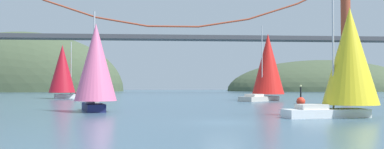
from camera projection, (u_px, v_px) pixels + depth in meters
The scene contains 9 objects.
ground_plane at pixel (223, 122), 27.22m from camera, with size 360.00×360.00×0.00m, color #426075.
headland_left at pixel (21, 91), 157.52m from camera, with size 75.07×44.00×44.23m, color #425138.
headland_right at pixel (323, 91), 166.42m from camera, with size 75.46×44.00×24.23m, color #425138.
suspension_bridge at pixel (173, 36), 122.30m from camera, with size 138.58×6.00×33.70m.
sailboat_pink_spinnaker at pixel (96, 65), 37.75m from camera, with size 4.53×7.28×9.17m.
sailboat_yellow_sail at pixel (348, 59), 31.88m from camera, with size 7.66×4.70×9.39m.
sailboat_crimson_sail at pixel (63, 70), 75.20m from camera, with size 8.61×5.88×10.09m.
sailboat_red_spinnaker at pixel (268, 66), 65.17m from camera, with size 8.88×8.83×11.35m.
channel_buoy at pixel (301, 101), 53.92m from camera, with size 1.10×1.10×2.64m.
Camera 1 is at (-4.09, -27.05, 2.41)m, focal length 39.78 mm.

